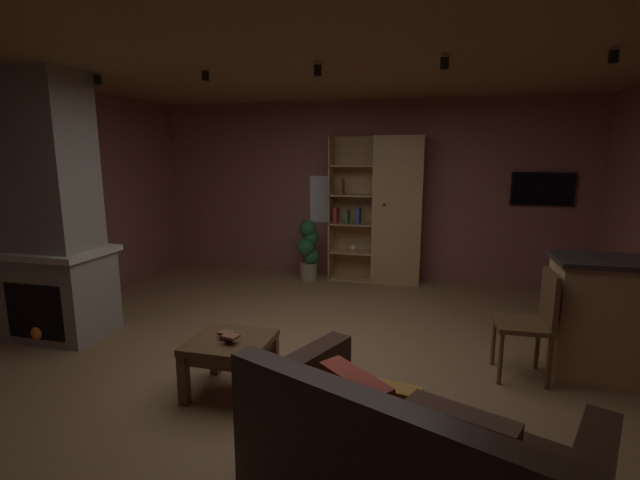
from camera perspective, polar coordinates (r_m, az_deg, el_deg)
The scene contains 20 objects.
floor at distance 4.24m, azimuth -1.38°, elevation -15.24°, with size 6.40×6.18×0.02m, color olive.
wall_back at distance 6.88m, azimuth 5.62°, elevation 6.27°, with size 6.52×0.06×2.63m, color #8E544C.
wall_left at distance 5.65m, azimuth -34.94°, elevation 3.40°, with size 0.06×6.18×2.63m, color #8E544C.
ceiling at distance 3.89m, azimuth -1.57°, elevation 22.47°, with size 6.40×6.18×0.02m, color #8E6B47.
window_pane_back at distance 6.97m, azimuth 1.03°, elevation 5.13°, with size 0.57×0.01×0.71m, color white.
stone_fireplace at distance 5.23m, azimuth -30.67°, elevation 1.98°, with size 1.01×0.74×2.63m.
bookshelf_cabinet at distance 6.59m, azimuth 8.97°, elevation 3.61°, with size 1.32×0.41×2.10m.
leather_couch at distance 2.56m, azimuth 11.21°, elevation -26.57°, with size 1.87×1.47×0.84m.
coffee_table at distance 3.67m, azimuth -11.23°, elevation -13.45°, with size 0.61×0.58×0.45m.
table_book_0 at distance 3.63m, azimuth -11.46°, elevation -11.98°, with size 0.11×0.09×0.02m, color black.
table_book_1 at distance 3.66m, azimuth -11.71°, elevation -11.42°, with size 0.12×0.08×0.02m, color brown.
table_book_2 at distance 3.54m, azimuth -11.16°, elevation -11.82°, with size 0.11×0.09×0.02m, color brown.
dining_chair at distance 4.16m, azimuth 25.26°, elevation -8.80°, with size 0.43×0.43×0.92m.
potted_floor_plant at distance 6.68m, azimuth -1.45°, elevation -1.08°, with size 0.33×0.32×0.91m.
wall_mounted_tv at distance 6.89m, azimuth 26.21°, elevation 5.79°, with size 0.81×0.06×0.45m.
track_light_spot_0 at distance 5.13m, azimuth -26.21°, elevation 17.66°, with size 0.07×0.07×0.09m, color black.
track_light_spot_1 at distance 4.56m, azimuth -14.23°, elevation 19.39°, with size 0.07×0.07×0.09m, color black.
track_light_spot_2 at distance 4.17m, azimuth -0.28°, elevation 20.55°, with size 0.07×0.07×0.09m, color black.
track_light_spot_3 at distance 3.99m, azimuth 15.41°, elevation 20.63°, with size 0.07×0.07×0.09m, color black.
track_light_spot_4 at distance 4.23m, azimuth 33.02°, elevation 18.76°, with size 0.07×0.07×0.09m, color black.
Camera 1 is at (1.03, -3.67, 1.85)m, focal length 25.42 mm.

